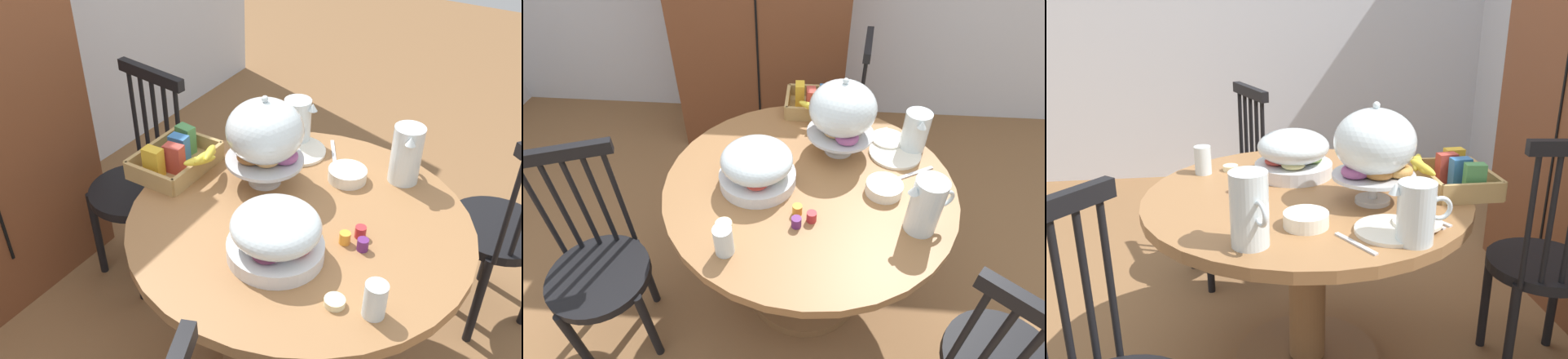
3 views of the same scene
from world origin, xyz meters
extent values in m
cylinder|color=olive|center=(0.07, 0.07, 0.72)|extent=(1.15, 1.15, 0.04)
cylinder|color=brown|center=(0.07, 0.07, 0.39)|extent=(0.14, 0.14, 0.63)
cylinder|color=brown|center=(0.07, 0.07, 0.03)|extent=(0.56, 0.56, 0.06)
cylinder|color=black|center=(0.75, -0.48, 0.45)|extent=(0.40, 0.40, 0.04)
cylinder|color=black|center=(0.94, -0.46, 0.23)|extent=(0.04, 0.04, 0.45)
cylinder|color=black|center=(0.73, -0.29, 0.23)|extent=(0.04, 0.04, 0.45)
cylinder|color=black|center=(0.55, -0.50, 0.23)|extent=(0.04, 0.04, 0.45)
cylinder|color=black|center=(0.54, -0.52, 0.69)|extent=(0.02, 0.02, 0.48)
cylinder|color=black|center=(0.18, 0.93, 0.45)|extent=(0.40, 0.40, 0.04)
cylinder|color=black|center=(0.06, 1.09, 0.23)|extent=(0.04, 0.04, 0.45)
cylinder|color=black|center=(0.02, 0.81, 0.23)|extent=(0.04, 0.04, 0.45)
cylinder|color=black|center=(0.33, 1.05, 0.23)|extent=(0.04, 0.04, 0.45)
cylinder|color=black|center=(0.30, 0.78, 0.23)|extent=(0.04, 0.04, 0.45)
cylinder|color=black|center=(0.35, 1.05, 0.69)|extent=(0.02, 0.02, 0.48)
cylinder|color=black|center=(0.35, 0.98, 0.69)|extent=(0.02, 0.02, 0.48)
cylinder|color=black|center=(0.34, 0.91, 0.69)|extent=(0.02, 0.02, 0.48)
cylinder|color=black|center=(0.33, 0.84, 0.69)|extent=(0.02, 0.02, 0.48)
cylinder|color=black|center=(0.32, 0.77, 0.69)|extent=(0.02, 0.02, 0.48)
cube|color=black|center=(0.34, 0.91, 0.95)|extent=(0.08, 0.36, 0.05)
cylinder|color=silver|center=(0.19, 0.27, 0.75)|extent=(0.12, 0.12, 0.02)
cylinder|color=silver|center=(0.19, 0.27, 0.79)|extent=(0.03, 0.03, 0.09)
cylinder|color=silver|center=(0.19, 0.27, 0.84)|extent=(0.28, 0.28, 0.01)
torus|color=#B27033|center=(0.23, 0.28, 0.86)|extent=(0.10, 0.10, 0.03)
torus|color=#D19347|center=(0.22, 0.35, 0.86)|extent=(0.10, 0.10, 0.03)
torus|color=#935628|center=(0.15, 0.31, 0.86)|extent=(0.10, 0.10, 0.03)
torus|color=tan|center=(0.16, 0.25, 0.86)|extent=(0.10, 0.10, 0.03)
torus|color=#994C84|center=(0.21, 0.21, 0.86)|extent=(0.10, 0.10, 0.03)
ellipsoid|color=silver|center=(0.19, 0.27, 0.95)|extent=(0.27, 0.27, 0.22)
sphere|color=silver|center=(0.19, 0.27, 1.07)|extent=(0.02, 0.02, 0.02)
cylinder|color=silver|center=(-0.13, 0.04, 0.77)|extent=(0.30, 0.30, 0.05)
ellipsoid|color=beige|center=(-0.07, 0.03, 0.80)|extent=(0.09, 0.09, 0.03)
ellipsoid|color=#8CBF59|center=(-0.14, 0.11, 0.80)|extent=(0.09, 0.09, 0.03)
ellipsoid|color=#6B2D4C|center=(-0.20, 0.03, 0.80)|extent=(0.09, 0.09, 0.03)
ellipsoid|color=#CC3D33|center=(-0.13, -0.03, 0.80)|extent=(0.09, 0.09, 0.03)
ellipsoid|color=silver|center=(-0.13, 0.04, 0.85)|extent=(0.28, 0.28, 0.13)
cylinder|color=silver|center=(0.46, -0.15, 0.85)|extent=(0.11, 0.11, 0.22)
cylinder|color=orange|center=(0.46, -0.15, 0.82)|extent=(0.10, 0.10, 0.15)
cone|color=silver|center=(0.40, -0.17, 0.94)|extent=(0.05, 0.05, 0.03)
torus|color=silver|center=(0.53, -0.12, 0.86)|extent=(0.07, 0.04, 0.07)
cylinder|color=silver|center=(0.50, 0.32, 0.83)|extent=(0.11, 0.11, 0.18)
cylinder|color=white|center=(0.50, 0.32, 0.80)|extent=(0.10, 0.10, 0.12)
cone|color=silver|center=(0.51, 0.25, 0.91)|extent=(0.04, 0.04, 0.03)
torus|color=silver|center=(0.50, 0.39, 0.84)|extent=(0.02, 0.07, 0.07)
cube|color=tan|center=(0.09, 0.61, 0.75)|extent=(0.30, 0.22, 0.01)
cube|color=tan|center=(0.09, 0.50, 0.78)|extent=(0.30, 0.02, 0.07)
cube|color=tan|center=(0.09, 0.72, 0.78)|extent=(0.30, 0.02, 0.07)
cube|color=tan|center=(-0.06, 0.61, 0.78)|extent=(0.02, 0.22, 0.07)
cube|color=tan|center=(0.24, 0.61, 0.78)|extent=(0.02, 0.22, 0.07)
cube|color=gold|center=(0.00, 0.63, 0.81)|extent=(0.05, 0.07, 0.11)
cube|color=#B23D33|center=(0.06, 0.58, 0.81)|extent=(0.05, 0.07, 0.11)
cube|color=#336BAD|center=(0.12, 0.61, 0.81)|extent=(0.05, 0.07, 0.11)
cube|color=#47894C|center=(0.19, 0.63, 0.81)|extent=(0.05, 0.07, 0.11)
ellipsoid|color=yellow|center=(0.06, 0.47, 0.84)|extent=(0.14, 0.08, 0.05)
ellipsoid|color=yellow|center=(0.09, 0.47, 0.84)|extent=(0.13, 0.03, 0.05)
ellipsoid|color=yellow|center=(0.12, 0.47, 0.84)|extent=(0.14, 0.08, 0.05)
cylinder|color=white|center=(0.43, 0.27, 0.75)|extent=(0.22, 0.22, 0.01)
cylinder|color=white|center=(0.41, 0.36, 0.76)|extent=(0.15, 0.15, 0.01)
cylinder|color=white|center=(0.35, 0.02, 0.76)|extent=(0.14, 0.14, 0.04)
cylinder|color=silver|center=(-0.20, -0.31, 0.80)|extent=(0.06, 0.06, 0.11)
cylinder|color=beige|center=(-0.22, -0.20, 0.75)|extent=(0.06, 0.06, 0.02)
cylinder|color=#B7282D|center=(0.08, -0.15, 0.76)|extent=(0.04, 0.04, 0.04)
cylinder|color=orange|center=(0.03, -0.12, 0.76)|extent=(0.04, 0.04, 0.04)
cylinder|color=#5B2366|center=(0.03, -0.18, 0.76)|extent=(0.04, 0.04, 0.04)
cube|color=silver|center=(0.36, 0.39, 0.74)|extent=(0.16, 0.10, 0.01)
cube|color=silver|center=(0.34, 0.42, 0.74)|extent=(0.16, 0.10, 0.01)
cube|color=silver|center=(0.50, 0.15, 0.74)|extent=(0.16, 0.10, 0.01)
camera|label=1|loc=(-1.29, -0.62, 1.94)|focal=39.93mm
camera|label=2|loc=(0.06, -1.13, 1.81)|focal=27.69mm
camera|label=3|loc=(1.86, -0.17, 1.42)|focal=37.50mm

